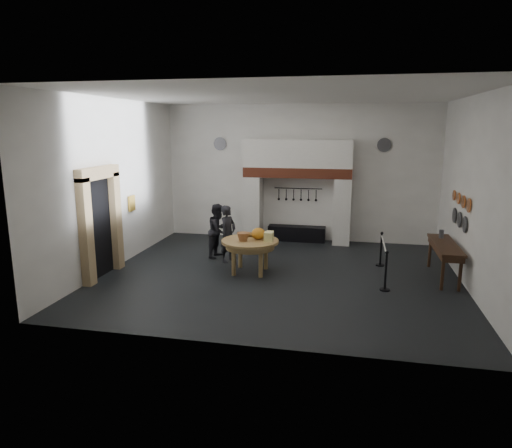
% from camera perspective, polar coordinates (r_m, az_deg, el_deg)
% --- Properties ---
extents(floor, '(9.00, 8.00, 0.02)m').
position_cam_1_polar(floor, '(11.91, 2.92, -6.36)').
color(floor, black).
rests_on(floor, ground).
extents(ceiling, '(9.00, 8.00, 0.02)m').
position_cam_1_polar(ceiling, '(11.33, 3.17, 15.79)').
color(ceiling, silver).
rests_on(ceiling, wall_back).
extents(wall_back, '(9.00, 0.02, 4.50)m').
position_cam_1_polar(wall_back, '(15.34, 5.36, 6.34)').
color(wall_back, white).
rests_on(wall_back, floor).
extents(wall_front, '(9.00, 0.02, 4.50)m').
position_cam_1_polar(wall_front, '(7.53, -1.68, 0.53)').
color(wall_front, white).
rests_on(wall_front, floor).
extents(wall_left, '(0.02, 8.00, 4.50)m').
position_cam_1_polar(wall_left, '(12.88, -17.23, 4.79)').
color(wall_left, white).
rests_on(wall_left, floor).
extents(wall_right, '(0.02, 8.00, 4.50)m').
position_cam_1_polar(wall_right, '(11.60, 25.61, 3.41)').
color(wall_right, white).
rests_on(wall_right, floor).
extents(chimney_pier_left, '(0.55, 0.70, 2.15)m').
position_cam_1_polar(chimney_pier_left, '(15.40, -0.34, 2.00)').
color(chimney_pier_left, silver).
rests_on(chimney_pier_left, floor).
extents(chimney_pier_right, '(0.55, 0.70, 2.15)m').
position_cam_1_polar(chimney_pier_right, '(15.06, 10.71, 1.57)').
color(chimney_pier_right, silver).
rests_on(chimney_pier_right, floor).
extents(hearth_brick_band, '(3.50, 0.72, 0.32)m').
position_cam_1_polar(hearth_brick_band, '(14.99, 5.21, 6.44)').
color(hearth_brick_band, '#9E442B').
rests_on(hearth_brick_band, chimney_pier_left).
extents(chimney_hood, '(3.50, 0.70, 0.90)m').
position_cam_1_polar(chimney_hood, '(14.94, 5.26, 8.77)').
color(chimney_hood, silver).
rests_on(chimney_hood, hearth_brick_band).
extents(iron_range, '(1.90, 0.45, 0.50)m').
position_cam_1_polar(iron_range, '(15.39, 5.10, -1.19)').
color(iron_range, black).
rests_on(iron_range, floor).
extents(utensil_rail, '(1.60, 0.02, 0.02)m').
position_cam_1_polar(utensil_rail, '(15.32, 5.29, 4.45)').
color(utensil_rail, black).
rests_on(utensil_rail, wall_back).
extents(door_recess, '(0.04, 1.10, 2.50)m').
position_cam_1_polar(door_recess, '(12.17, -19.08, -0.51)').
color(door_recess, black).
rests_on(door_recess, floor).
extents(door_jamb_near, '(0.22, 0.30, 2.60)m').
position_cam_1_polar(door_jamb_near, '(11.53, -20.48, -1.02)').
color(door_jamb_near, tan).
rests_on(door_jamb_near, floor).
extents(door_jamb_far, '(0.22, 0.30, 2.60)m').
position_cam_1_polar(door_jamb_far, '(12.71, -17.14, 0.36)').
color(door_jamb_far, tan).
rests_on(door_jamb_far, floor).
extents(door_lintel, '(0.22, 1.70, 0.30)m').
position_cam_1_polar(door_lintel, '(11.92, -19.16, 6.06)').
color(door_lintel, tan).
rests_on(door_lintel, door_jamb_near).
extents(wall_plaque, '(0.05, 0.34, 0.44)m').
position_cam_1_polar(wall_plaque, '(13.64, -15.26, 2.52)').
color(wall_plaque, gold).
rests_on(wall_plaque, wall_left).
extents(work_table, '(1.67, 1.67, 0.07)m').
position_cam_1_polar(work_table, '(11.88, -0.75, -2.17)').
color(work_table, tan).
rests_on(work_table, floor).
extents(pumpkin, '(0.36, 0.36, 0.31)m').
position_cam_1_polar(pumpkin, '(11.89, 0.30, -1.22)').
color(pumpkin, orange).
rests_on(pumpkin, work_table).
extents(cheese_block_big, '(0.22, 0.22, 0.24)m').
position_cam_1_polar(cheese_block_big, '(11.70, 1.59, -1.61)').
color(cheese_block_big, '#EDE68E').
rests_on(cheese_block_big, work_table).
extents(cheese_block_small, '(0.18, 0.18, 0.20)m').
position_cam_1_polar(cheese_block_small, '(11.99, 1.75, -1.37)').
color(cheese_block_small, '#FCE797').
rests_on(cheese_block_small, work_table).
extents(wicker_basket, '(0.36, 0.36, 0.22)m').
position_cam_1_polar(wicker_basket, '(11.73, -1.62, -1.62)').
color(wicker_basket, '#9B5E38').
rests_on(wicker_basket, work_table).
extents(bread_loaf, '(0.31, 0.18, 0.13)m').
position_cam_1_polar(bread_loaf, '(12.21, -0.85, -1.30)').
color(bread_loaf, olive).
rests_on(bread_loaf, work_table).
extents(visitor_near, '(0.57, 0.69, 1.61)m').
position_cam_1_polar(visitor_near, '(12.87, -3.52, -1.23)').
color(visitor_near, black).
rests_on(visitor_near, floor).
extents(visitor_far, '(0.72, 0.86, 1.58)m').
position_cam_1_polar(visitor_far, '(13.36, -4.72, -0.83)').
color(visitor_far, black).
rests_on(visitor_far, floor).
extents(side_table, '(0.55, 2.20, 0.06)m').
position_cam_1_polar(side_table, '(12.35, 22.59, -2.41)').
color(side_table, '#3D2416').
rests_on(side_table, floor).
extents(pewter_jug, '(0.12, 0.12, 0.22)m').
position_cam_1_polar(pewter_jug, '(12.89, 22.16, -1.16)').
color(pewter_jug, '#4A4B4F').
rests_on(pewter_jug, side_table).
extents(copper_pan_a, '(0.03, 0.34, 0.34)m').
position_cam_1_polar(copper_pan_a, '(11.83, 25.07, 2.12)').
color(copper_pan_a, '#C6662D').
rests_on(copper_pan_a, wall_right).
extents(copper_pan_b, '(0.03, 0.32, 0.32)m').
position_cam_1_polar(copper_pan_b, '(12.36, 24.51, 2.55)').
color(copper_pan_b, '#C6662D').
rests_on(copper_pan_b, wall_right).
extents(copper_pan_c, '(0.03, 0.30, 0.30)m').
position_cam_1_polar(copper_pan_c, '(12.89, 23.99, 2.94)').
color(copper_pan_c, '#C6662D').
rests_on(copper_pan_c, wall_right).
extents(copper_pan_d, '(0.03, 0.28, 0.28)m').
position_cam_1_polar(copper_pan_d, '(13.42, 23.52, 3.31)').
color(copper_pan_d, '#C6662D').
rests_on(copper_pan_d, wall_right).
extents(pewter_plate_left, '(0.03, 0.40, 0.40)m').
position_cam_1_polar(pewter_plate_left, '(12.11, 24.65, -0.05)').
color(pewter_plate_left, '#4C4C51').
rests_on(pewter_plate_left, wall_right).
extents(pewter_plate_mid, '(0.03, 0.40, 0.40)m').
position_cam_1_polar(pewter_plate_mid, '(12.68, 24.08, 0.51)').
color(pewter_plate_mid, '#4C4C51').
rests_on(pewter_plate_mid, wall_right).
extents(pewter_plate_right, '(0.03, 0.40, 0.40)m').
position_cam_1_polar(pewter_plate_right, '(13.26, 23.55, 1.01)').
color(pewter_plate_right, '#4C4C51').
rests_on(pewter_plate_right, wall_right).
extents(pewter_plate_back_left, '(0.44, 0.03, 0.44)m').
position_cam_1_polar(pewter_plate_back_left, '(15.77, -4.52, 9.97)').
color(pewter_plate_back_left, '#4C4C51').
rests_on(pewter_plate_back_left, wall_back).
extents(pewter_plate_back_right, '(0.44, 0.03, 0.44)m').
position_cam_1_polar(pewter_plate_back_right, '(15.17, 15.74, 9.49)').
color(pewter_plate_back_right, '#4C4C51').
rests_on(pewter_plate_back_right, wall_back).
extents(barrier_post_near, '(0.05, 0.05, 0.90)m').
position_cam_1_polar(barrier_post_near, '(11.08, 15.92, -5.79)').
color(barrier_post_near, black).
rests_on(barrier_post_near, floor).
extents(barrier_post_far, '(0.05, 0.05, 0.90)m').
position_cam_1_polar(barrier_post_far, '(13.00, 15.35, -3.14)').
color(barrier_post_far, black).
rests_on(barrier_post_far, floor).
extents(barrier_rope, '(0.04, 2.00, 0.04)m').
position_cam_1_polar(barrier_rope, '(11.93, 15.72, -2.51)').
color(barrier_rope, beige).
rests_on(barrier_rope, barrier_post_near).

